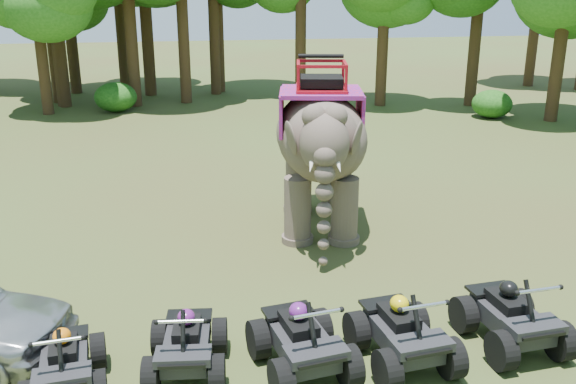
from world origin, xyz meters
name	(u,v)px	position (x,y,z in m)	size (l,w,h in m)	color
ground	(299,307)	(0.00, 0.00, 0.00)	(110.00, 110.00, 0.00)	#47381E
elephant	(320,145)	(1.28, 4.04, 2.08)	(2.17, 4.94, 4.15)	brown
atv_0	(63,356)	(-3.92, -1.94, 0.60)	(1.18, 1.62, 1.20)	black
atv_1	(186,337)	(-2.11, -1.74, 0.62)	(1.21, 1.67, 1.23)	black
atv_2	(302,332)	(-0.33, -2.02, 0.68)	(1.34, 1.83, 1.36)	black
atv_3	(403,324)	(1.29, -2.06, 0.68)	(1.33, 1.83, 1.36)	black
atv_4	(512,308)	(3.27, -1.87, 0.68)	(1.34, 1.83, 1.36)	black
tree_0	(214,16)	(0.00, 23.85, 4.04)	(5.66, 5.66, 8.08)	#195114
tree_1	(301,20)	(4.12, 21.38, 3.96)	(5.55, 5.55, 7.93)	#195114
tree_2	(384,25)	(7.68, 19.24, 3.82)	(5.35, 5.35, 7.65)	#195114
tree_3	(477,18)	(11.99, 18.50, 4.12)	(5.77, 5.77, 8.24)	#195114
tree_4	(563,25)	(13.91, 14.52, 4.06)	(5.69, 5.69, 8.12)	#195114
tree_28	(40,40)	(-7.91, 19.76, 3.32)	(4.65, 4.65, 6.65)	#195114
tree_29	(129,9)	(-4.06, 21.11, 4.55)	(6.37, 6.37, 9.10)	#195114
tree_30	(54,17)	(-7.53, 21.73, 4.18)	(5.86, 5.86, 8.36)	#195114
tree_31	(182,17)	(-1.62, 21.61, 4.13)	(5.78, 5.78, 8.26)	#195114
tree_32	(56,16)	(-7.40, 21.50, 4.22)	(5.91, 5.91, 8.44)	#195114
tree_35	(217,1)	(0.25, 24.58, 4.77)	(6.68, 6.68, 9.54)	#195114
tree_36	(119,4)	(-4.99, 27.41, 4.54)	(6.36, 6.36, 9.08)	#195114
tree_38	(67,2)	(-7.43, 25.46, 4.71)	(6.59, 6.59, 9.42)	#195114
tree_40	(537,9)	(17.91, 23.53, 4.29)	(6.00, 6.00, 8.57)	#195114
tree_42	(51,28)	(-7.92, 22.71, 3.62)	(5.07, 5.07, 7.24)	#195114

